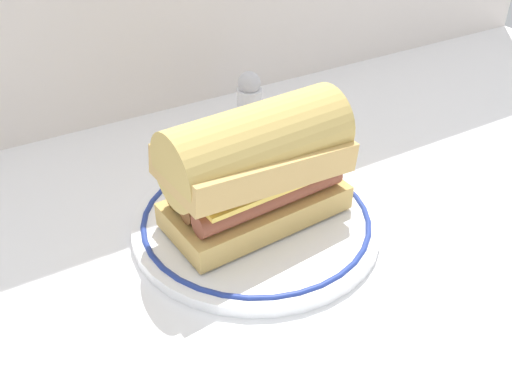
{
  "coord_description": "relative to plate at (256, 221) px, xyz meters",
  "views": [
    {
      "loc": [
        -0.23,
        -0.39,
        0.38
      ],
      "look_at": [
        0.01,
        0.02,
        0.04
      ],
      "focal_mm": 40.31,
      "sensor_mm": 36.0,
      "label": 1
    }
  ],
  "objects": [
    {
      "name": "plate",
      "position": [
        0.0,
        0.0,
        0.0
      ],
      "size": [
        0.26,
        0.26,
        0.01
      ],
      "color": "white",
      "rests_on": "ground_plane"
    },
    {
      "name": "sausage_sandwich",
      "position": [
        0.0,
        0.0,
        0.07
      ],
      "size": [
        0.19,
        0.1,
        0.12
      ],
      "rotation": [
        0.0,
        0.0,
        0.07
      ],
      "color": "tan",
      "rests_on": "plate"
    },
    {
      "name": "salt_shaker",
      "position": [
        0.11,
        0.2,
        0.03
      ],
      "size": [
        0.03,
        0.03,
        0.08
      ],
      "color": "white",
      "rests_on": "ground_plane"
    },
    {
      "name": "ground_plane",
      "position": [
        -0.01,
        -0.02,
        -0.01
      ],
      "size": [
        1.5,
        1.5,
        0.0
      ],
      "primitive_type": "plane",
      "color": "white"
    }
  ]
}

